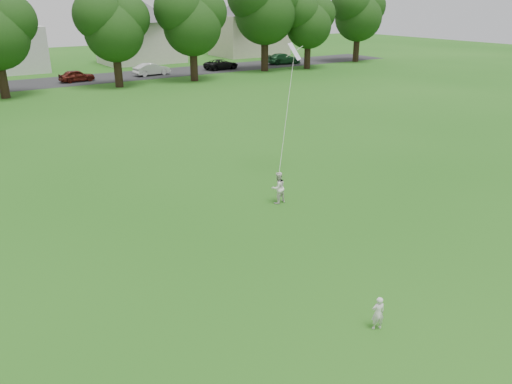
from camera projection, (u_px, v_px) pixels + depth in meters
ground at (307, 287)px, 13.96m from camera, size 160.00×160.00×0.00m
street at (21, 85)px, 46.47m from camera, size 90.00×7.00×0.01m
toddler at (378, 313)px, 12.06m from camera, size 0.38×0.32×0.89m
older_boy at (278, 188)px, 19.49m from camera, size 0.66×0.53×1.28m
kite at (287, 113)px, 20.26m from camera, size 1.80×1.73×5.87m
tree_row at (46, 15)px, 40.46m from camera, size 81.08×9.72×10.73m
parked_cars at (42, 78)px, 46.40m from camera, size 65.14×2.45×1.27m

